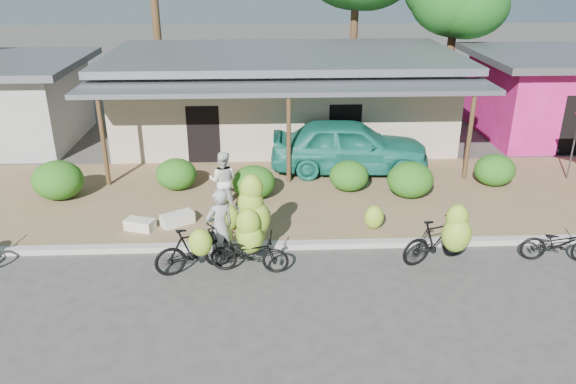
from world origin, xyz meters
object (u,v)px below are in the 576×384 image
bike_center (251,233)px  bystander (223,180)px  sack_far (140,224)px  bike_left (195,249)px  teal_van (349,146)px  bike_far_right (559,243)px  bike_right (442,237)px  sack_near (177,219)px  vendor (220,227)px

bike_center → bystander: bike_center is taller
bike_center → sack_far: bearing=66.7°
bike_left → teal_van: 7.47m
bike_far_right → teal_van: 7.22m
bike_center → bike_left: bearing=110.0°
bike_right → sack_near: (-6.40, 2.19, -0.45)m
bike_far_right → vendor: size_ratio=0.97×
sack_far → teal_van: bearing=33.9°
bike_far_right → sack_near: 9.48m
vendor → bystander: bearing=-120.4°
bike_right → teal_van: (-1.30, 5.96, 0.26)m
bike_right → bike_far_right: 2.85m
bike_right → bystander: (-5.23, 3.16, 0.23)m
teal_van → sack_far: bearing=127.1°
bike_center → sack_far: bike_center is taller
bike_center → sack_far: 3.45m
bike_center → vendor: 0.73m
bike_center → bystander: bearing=22.7°
bike_right → bike_far_right: bearing=-108.5°
vendor → teal_van: (3.81, 5.64, 0.04)m
sack_near → sack_far: 0.97m
bike_right → bystander: 6.11m
bike_center → teal_van: bike_center is taller
bike_center → bike_right: (4.41, -0.18, -0.11)m
bystander → vendor: bearing=101.4°
sack_near → vendor: vendor is taller
teal_van → sack_near: bearing=129.7°
bike_center → bike_far_right: bike_center is taller
sack_far → bike_far_right: bearing=-10.3°
bike_left → sack_far: bike_left is taller
bike_left → bike_far_right: (8.49, 0.17, -0.15)m
bike_right → bike_far_right: (2.84, 0.07, -0.26)m
bike_left → bike_far_right: bike_left is taller
bike_left → teal_van: (4.35, 6.06, 0.37)m
bike_left → bike_far_right: 8.50m
bike_right → bystander: size_ratio=1.14×
bike_right → sack_near: bike_right is taller
sack_near → vendor: (1.29, -1.87, 0.67)m
bystander → teal_van: teal_van is taller
bike_center → sack_near: (-1.99, 2.01, -0.56)m
bike_left → vendor: 0.76m
sack_near → teal_van: 6.38m
sack_near → bike_far_right: bearing=-13.0°
bike_far_right → vendor: (-7.95, 0.25, 0.48)m
bike_far_right → sack_near: size_ratio=2.15×
bike_right → bystander: bearing=39.0°
sack_far → bystander: (2.11, 1.25, 0.70)m
bike_center → bike_far_right: bearing=-83.4°
bike_left → teal_van: bearing=-55.5°
bike_left → bike_right: size_ratio=1.01×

